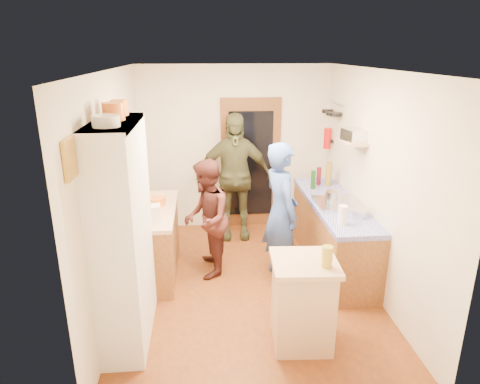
{
  "coord_description": "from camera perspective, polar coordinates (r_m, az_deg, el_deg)",
  "views": [
    {
      "loc": [
        -0.52,
        -4.67,
        2.81
      ],
      "look_at": [
        -0.08,
        0.15,
        1.19
      ],
      "focal_mm": 32.0,
      "sensor_mm": 36.0,
      "label": 1
    }
  ],
  "objects": [
    {
      "name": "floor",
      "position": [
        5.48,
        1.04,
        -12.44
      ],
      "size": [
        3.0,
        4.0,
        0.02
      ],
      "primitive_type": "cube",
      "color": "brown",
      "rests_on": "ground"
    },
    {
      "name": "ceiling",
      "position": [
        4.7,
        1.23,
        16.11
      ],
      "size": [
        3.0,
        4.0,
        0.02
      ],
      "primitive_type": "cube",
      "color": "silver",
      "rests_on": "ground"
    },
    {
      "name": "wall_back",
      "position": [
        6.87,
        -0.7,
        5.83
      ],
      "size": [
        3.0,
        0.02,
        2.6
      ],
      "primitive_type": "cube",
      "color": "silver",
      "rests_on": "ground"
    },
    {
      "name": "wall_front",
      "position": [
        3.1,
        5.21,
        -10.66
      ],
      "size": [
        3.0,
        0.02,
        2.6
      ],
      "primitive_type": "cube",
      "color": "silver",
      "rests_on": "ground"
    },
    {
      "name": "wall_left",
      "position": [
        5.01,
        -16.33,
        0.22
      ],
      "size": [
        0.02,
        4.0,
        2.6
      ],
      "primitive_type": "cube",
      "color": "silver",
      "rests_on": "ground"
    },
    {
      "name": "wall_right",
      "position": [
        5.31,
        17.55,
        1.14
      ],
      "size": [
        0.02,
        4.0,
        2.6
      ],
      "primitive_type": "cube",
      "color": "silver",
      "rests_on": "ground"
    },
    {
      "name": "door_frame",
      "position": [
        6.91,
        1.41,
        3.78
      ],
      "size": [
        0.95,
        0.06,
        2.1
      ],
      "primitive_type": "cube",
      "color": "brown",
      "rests_on": "ground"
    },
    {
      "name": "door_glass",
      "position": [
        6.88,
        1.44,
        3.7
      ],
      "size": [
        0.7,
        0.02,
        1.7
      ],
      "primitive_type": "cube",
      "color": "black",
      "rests_on": "door_frame"
    },
    {
      "name": "hutch_body",
      "position": [
        4.3,
        -15.26,
        -5.57
      ],
      "size": [
        0.4,
        1.2,
        2.2
      ],
      "primitive_type": "cube",
      "color": "white",
      "rests_on": "ground"
    },
    {
      "name": "hutch_top_shelf",
      "position": [
        4.0,
        -16.57,
        8.73
      ],
      "size": [
        0.4,
        1.14,
        0.04
      ],
      "primitive_type": "cube",
      "color": "white",
      "rests_on": "hutch_body"
    },
    {
      "name": "plate_stack",
      "position": [
        3.72,
        -17.44,
        9.03
      ],
      "size": [
        0.23,
        0.23,
        0.09
      ],
      "primitive_type": "cylinder",
      "color": "white",
      "rests_on": "hutch_top_shelf"
    },
    {
      "name": "orange_pot_a",
      "position": [
        4.04,
        -16.54,
        10.26
      ],
      "size": [
        0.2,
        0.2,
        0.16
      ],
      "primitive_type": "cylinder",
      "color": "orange",
      "rests_on": "hutch_top_shelf"
    },
    {
      "name": "orange_pot_b",
      "position": [
        4.33,
        -15.79,
        10.77
      ],
      "size": [
        0.17,
        0.17,
        0.15
      ],
      "primitive_type": "cylinder",
      "color": "orange",
      "rests_on": "hutch_top_shelf"
    },
    {
      "name": "left_counter_base",
      "position": [
        5.69,
        -11.63,
        -6.65
      ],
      "size": [
        0.6,
        1.4,
        0.85
      ],
      "primitive_type": "cube",
      "color": "#99632E",
      "rests_on": "ground"
    },
    {
      "name": "left_counter_top",
      "position": [
        5.51,
        -11.93,
        -2.42
      ],
      "size": [
        0.64,
        1.44,
        0.05
      ],
      "primitive_type": "cube",
      "color": "tan",
      "rests_on": "left_counter_base"
    },
    {
      "name": "toaster",
      "position": [
        5.09,
        -11.95,
        -2.79
      ],
      "size": [
        0.27,
        0.2,
        0.19
      ],
      "primitive_type": "cube",
      "rotation": [
        0.0,
        0.0,
        0.14
      ],
      "color": "white",
      "rests_on": "left_counter_top"
    },
    {
      "name": "kettle",
      "position": [
        5.27,
        -12.82,
        -2.08
      ],
      "size": [
        0.19,
        0.19,
        0.19
      ],
      "primitive_type": "cylinder",
      "rotation": [
        0.0,
        0.0,
        -0.16
      ],
      "color": "white",
      "rests_on": "left_counter_top"
    },
    {
      "name": "orange_bowl",
      "position": [
        5.6,
        -11.03,
        -1.23
      ],
      "size": [
        0.24,
        0.24,
        0.1
      ],
      "primitive_type": "cylinder",
      "rotation": [
        0.0,
        0.0,
        0.1
      ],
      "color": "orange",
      "rests_on": "left_counter_top"
    },
    {
      "name": "chopping_board",
      "position": [
        5.98,
        -11.23,
        -0.32
      ],
      "size": [
        0.32,
        0.25,
        0.02
      ],
      "primitive_type": "cube",
      "rotation": [
        0.0,
        0.0,
        0.12
      ],
      "color": "tan",
      "rests_on": "left_counter_top"
    },
    {
      "name": "right_counter_base",
      "position": [
        5.95,
        12.17,
        -5.6
      ],
      "size": [
        0.6,
        2.2,
        0.84
      ],
      "primitive_type": "cube",
      "color": "#99632E",
      "rests_on": "ground"
    },
    {
      "name": "right_counter_top",
      "position": [
        5.78,
        12.46,
        -1.52
      ],
      "size": [
        0.62,
        2.22,
        0.06
      ],
      "primitive_type": "cube",
      "color": "#1216A6",
      "rests_on": "right_counter_base"
    },
    {
      "name": "hob",
      "position": [
        5.65,
        12.87,
        -1.47
      ],
      "size": [
        0.55,
        0.58,
        0.04
      ],
      "primitive_type": "cube",
      "color": "silver",
      "rests_on": "right_counter_top"
    },
    {
      "name": "pot_on_hob",
      "position": [
        5.63,
        12.37,
        -0.57
      ],
      "size": [
        0.21,
        0.21,
        0.13
      ],
      "primitive_type": "cylinder",
      "color": "silver",
      "rests_on": "hob"
    },
    {
      "name": "bottle_a",
      "position": [
        6.2,
        9.73,
        1.63
      ],
      "size": [
        0.08,
        0.08,
        0.27
      ],
      "primitive_type": "cylinder",
      "rotation": [
        0.0,
        0.0,
        0.21
      ],
      "color": "#143F14",
      "rests_on": "right_counter_top"
    },
    {
      "name": "bottle_b",
      "position": [
        6.4,
        10.46,
        2.11
      ],
      "size": [
        0.08,
        0.08,
        0.27
      ],
      "primitive_type": "cylinder",
      "rotation": [
        0.0,
        0.0,
        -0.14
      ],
      "color": "#591419",
      "rests_on": "right_counter_top"
    },
    {
      "name": "bottle_c",
      "position": [
        6.37,
        11.74,
        2.34
      ],
      "size": [
        0.11,
        0.11,
        0.35
      ],
      "primitive_type": "cylinder",
      "rotation": [
        0.0,
        0.0,
        -0.28
      ],
      "color": "olive",
      "rests_on": "right_counter_top"
    },
    {
      "name": "paper_towel",
      "position": [
        5.0,
        13.52,
        -3.04
      ],
      "size": [
        0.12,
        0.12,
        0.23
      ],
      "primitive_type": "cylinder",
      "rotation": [
        0.0,
        0.0,
        0.16
      ],
      "color": "white",
      "rests_on": "right_counter_top"
    },
    {
      "name": "mixing_bowl",
      "position": [
        5.31,
        15.23,
        -2.62
      ],
      "size": [
        0.31,
        0.31,
        0.1
      ],
      "primitive_type": "cylinder",
      "rotation": [
        0.0,
        0.0,
        0.26
      ],
      "color": "silver",
      "rests_on": "right_counter_top"
    },
    {
      "name": "island_base",
      "position": [
        4.38,
        8.32,
        -14.61
      ],
      "size": [
        0.58,
        0.58,
        0.86
      ],
      "primitive_type": "cube",
      "rotation": [
        0.0,
        0.0,
        -0.06
      ],
      "color": "tan",
      "rests_on": "ground"
    },
    {
      "name": "island_top",
      "position": [
        4.15,
        8.61,
        -9.33
      ],
      "size": [
        0.66,
        0.66,
        0.05
      ],
      "primitive_type": "cube",
      "rotation": [
        0.0,
        0.0,
        -0.06
      ],
      "color": "tan",
      "rests_on": "island_base"
    },
    {
      "name": "cutting_board",
      "position": [
        4.18,
        7.82,
        -8.92
      ],
      "size": [
        0.37,
        0.3,
        0.02
      ],
      "primitive_type": "cube",
      "rotation": [
        0.0,
        0.0,
        -0.06
      ],
      "color": "white",
      "rests_on": "island_top"
    },
    {
      "name": "oil_jar",
      "position": [
        4.02,
        11.55,
        -8.43
      ],
      "size": [
        0.11,
        0.11,
        0.2
      ],
      "primitive_type": "cylinder",
      "rotation": [
        0.0,
        0.0,
        -0.06
      ],
      "color": "#AD9E2D",
      "rests_on": "island_top"
    },
    {
      "name": "pan_rail",
      "position": [
        6.55,
        12.74,
        11.43
      ],
      "size": [
        0.02,
        0.65,
        0.02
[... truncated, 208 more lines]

